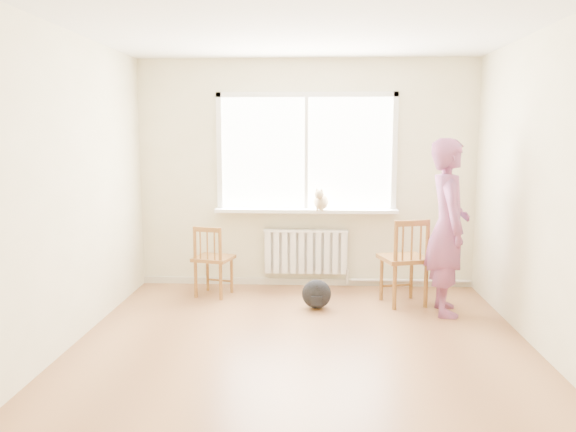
# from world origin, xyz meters

# --- Properties ---
(floor) EXTENTS (4.50, 4.50, 0.00)m
(floor) POSITION_xyz_m (0.00, 0.00, 0.00)
(floor) COLOR #A06B41
(floor) RESTS_ON ground
(ceiling) EXTENTS (4.50, 4.50, 0.00)m
(ceiling) POSITION_xyz_m (0.00, 0.00, 2.70)
(ceiling) COLOR white
(ceiling) RESTS_ON back_wall
(back_wall) EXTENTS (4.00, 0.01, 2.70)m
(back_wall) POSITION_xyz_m (0.00, 2.25, 1.35)
(back_wall) COLOR beige
(back_wall) RESTS_ON ground
(window) EXTENTS (2.12, 0.05, 1.42)m
(window) POSITION_xyz_m (0.00, 2.22, 1.66)
(window) COLOR white
(window) RESTS_ON back_wall
(windowsill) EXTENTS (2.15, 0.22, 0.04)m
(windowsill) POSITION_xyz_m (0.00, 2.14, 0.93)
(windowsill) COLOR white
(windowsill) RESTS_ON back_wall
(radiator) EXTENTS (1.00, 0.12, 0.55)m
(radiator) POSITION_xyz_m (0.00, 2.16, 0.44)
(radiator) COLOR white
(radiator) RESTS_ON back_wall
(heating_pipe) EXTENTS (1.40, 0.04, 0.04)m
(heating_pipe) POSITION_xyz_m (1.25, 2.19, 0.08)
(heating_pipe) COLOR silver
(heating_pipe) RESTS_ON back_wall
(baseboard) EXTENTS (4.00, 0.03, 0.08)m
(baseboard) POSITION_xyz_m (0.00, 2.23, 0.04)
(baseboard) COLOR beige
(baseboard) RESTS_ON ground
(chair_left) EXTENTS (0.49, 0.47, 0.81)m
(chair_left) POSITION_xyz_m (-1.05, 1.70, 0.41)
(chair_left) COLOR #8F5E29
(chair_left) RESTS_ON floor
(chair_right) EXTENTS (0.57, 0.56, 0.95)m
(chair_right) POSITION_xyz_m (1.08, 1.47, 0.48)
(chair_right) COLOR #8F5E29
(chair_right) RESTS_ON floor
(person) EXTENTS (0.45, 0.66, 1.79)m
(person) POSITION_xyz_m (1.45, 1.23, 0.89)
(person) COLOR #B73D53
(person) RESTS_ON floor
(cat) EXTENTS (0.22, 0.40, 0.27)m
(cat) POSITION_xyz_m (0.17, 2.05, 1.06)
(cat) COLOR beige
(cat) RESTS_ON windowsill
(backpack) EXTENTS (0.34, 0.27, 0.31)m
(backpack) POSITION_xyz_m (0.13, 1.31, 0.15)
(backpack) COLOR black
(backpack) RESTS_ON floor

